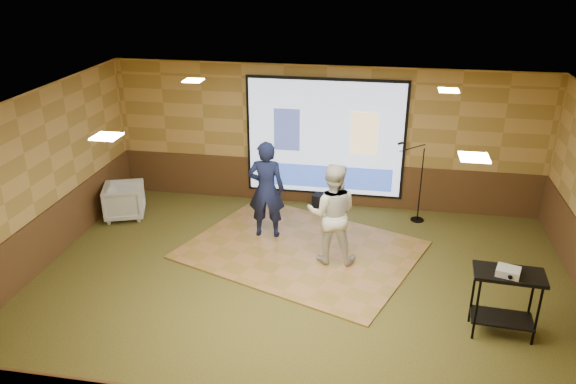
% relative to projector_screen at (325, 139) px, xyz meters
% --- Properties ---
extents(ground, '(9.00, 9.00, 0.00)m').
position_rel_projector_screen_xyz_m(ground, '(0.00, -3.44, -1.47)').
color(ground, '#343D1B').
rests_on(ground, ground).
extents(room_shell, '(9.04, 7.04, 3.02)m').
position_rel_projector_screen_xyz_m(room_shell, '(0.00, -3.44, 0.62)').
color(room_shell, tan).
rests_on(room_shell, ground).
extents(wainscot_back, '(9.00, 0.04, 0.95)m').
position_rel_projector_screen_xyz_m(wainscot_back, '(0.00, 0.04, -1.00)').
color(wainscot_back, '#4E361A').
rests_on(wainscot_back, ground).
extents(wainscot_left, '(0.04, 7.00, 0.95)m').
position_rel_projector_screen_xyz_m(wainscot_left, '(-4.48, -3.44, -1.00)').
color(wainscot_left, '#4E361A').
rests_on(wainscot_left, ground).
extents(projector_screen, '(3.32, 0.06, 2.52)m').
position_rel_projector_screen_xyz_m(projector_screen, '(0.00, 0.00, 0.00)').
color(projector_screen, black).
rests_on(projector_screen, room_shell).
extents(downlight_nw, '(0.32, 0.32, 0.02)m').
position_rel_projector_screen_xyz_m(downlight_nw, '(-2.20, -1.64, 1.50)').
color(downlight_nw, '#F3E5B6').
rests_on(downlight_nw, room_shell).
extents(downlight_ne, '(0.32, 0.32, 0.02)m').
position_rel_projector_screen_xyz_m(downlight_ne, '(2.20, -1.64, 1.50)').
color(downlight_ne, '#F3E5B6').
rests_on(downlight_ne, room_shell).
extents(downlight_sw, '(0.32, 0.32, 0.02)m').
position_rel_projector_screen_xyz_m(downlight_sw, '(-2.20, -4.94, 1.50)').
color(downlight_sw, '#F3E5B6').
rests_on(downlight_sw, room_shell).
extents(downlight_se, '(0.32, 0.32, 0.02)m').
position_rel_projector_screen_xyz_m(downlight_se, '(2.20, -4.94, 1.50)').
color(downlight_se, '#F3E5B6').
rests_on(downlight_se, room_shell).
extents(dance_floor, '(4.79, 4.24, 0.03)m').
position_rel_projector_screen_xyz_m(dance_floor, '(-0.16, -2.13, -1.46)').
color(dance_floor, '#A26D3B').
rests_on(dance_floor, ground).
extents(player_left, '(0.72, 0.50, 1.89)m').
position_rel_projector_screen_xyz_m(player_left, '(-0.90, -1.67, -0.50)').
color(player_left, '#141B40').
rests_on(player_left, dance_floor).
extents(player_right, '(0.91, 0.73, 1.82)m').
position_rel_projector_screen_xyz_m(player_right, '(0.41, -2.41, -0.54)').
color(player_right, silver).
rests_on(player_right, dance_floor).
extents(av_table, '(0.96, 0.50, 1.01)m').
position_rel_projector_screen_xyz_m(av_table, '(3.03, -4.02, -0.76)').
color(av_table, black).
rests_on(av_table, ground).
extents(projector, '(0.37, 0.33, 0.10)m').
position_rel_projector_screen_xyz_m(projector, '(2.99, -4.09, -0.41)').
color(projector, silver).
rests_on(projector, av_table).
extents(mic_stand, '(0.66, 0.27, 1.67)m').
position_rel_projector_screen_xyz_m(mic_stand, '(1.94, -0.47, -0.98)').
color(mic_stand, black).
rests_on(mic_stand, ground).
extents(banquet_chair, '(1.00, 0.98, 0.72)m').
position_rel_projector_screen_xyz_m(banquet_chair, '(-3.95, -1.35, -1.12)').
color(banquet_chair, gray).
rests_on(banquet_chair, ground).
extents(duffel_bag, '(0.54, 0.42, 0.29)m').
position_rel_projector_screen_xyz_m(duffel_bag, '(0.05, -0.19, -1.33)').
color(duffel_bag, black).
rests_on(duffel_bag, ground).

